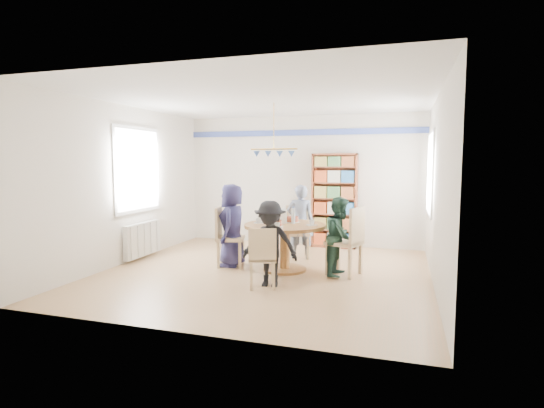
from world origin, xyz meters
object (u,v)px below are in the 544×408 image
at_px(person_far, 300,222).
at_px(person_near, 270,244).
at_px(chair_right, 349,238).
at_px(bookshelf, 334,201).
at_px(person_left, 232,225).
at_px(person_right, 340,236).
at_px(radiator, 143,239).
at_px(chair_left, 226,234).
at_px(dining_table, 285,236).
at_px(chair_near, 262,255).
at_px(chair_far, 297,229).

distance_m(person_far, person_near, 1.81).
distance_m(chair_right, bookshelf, 2.22).
height_order(person_left, person_right, person_left).
xyz_separation_m(radiator, person_near, (2.72, -0.96, 0.25)).
distance_m(chair_left, person_right, 1.91).
xyz_separation_m(dining_table, chair_left, (-1.02, -0.02, -0.01)).
relative_size(chair_near, person_left, 0.62).
distance_m(chair_right, chair_near, 1.48).
relative_size(radiator, bookshelf, 0.52).
relative_size(person_left, person_far, 1.03).
height_order(chair_left, person_far, person_far).
distance_m(chair_far, person_left, 1.34).
distance_m(person_near, bookshelf, 3.05).
bearing_deg(chair_far, chair_near, -89.39).
bearing_deg(chair_right, bookshelf, 105.00).
xyz_separation_m(person_far, bookshelf, (0.43, 1.19, 0.27)).
distance_m(radiator, person_right, 3.58).
bearing_deg(bookshelf, person_near, -98.07).
distance_m(dining_table, person_far, 0.92).
bearing_deg(dining_table, chair_near, -91.53).
height_order(person_right, person_far, person_far).
bearing_deg(dining_table, chair_far, 92.78).
relative_size(dining_table, bookshelf, 0.68).
relative_size(chair_near, bookshelf, 0.44).
distance_m(chair_left, person_far, 1.41).
relative_size(dining_table, chair_left, 1.31).
distance_m(chair_near, person_right, 1.39).
xyz_separation_m(chair_far, person_right, (0.94, -1.06, 0.09)).
xyz_separation_m(dining_table, chair_far, (-0.05, 1.04, -0.04)).
height_order(radiator, person_right, person_right).
xyz_separation_m(radiator, person_left, (1.76, -0.03, 0.34)).
xyz_separation_m(chair_left, chair_near, (0.99, -1.04, -0.08)).
bearing_deg(radiator, dining_table, -1.37).
distance_m(radiator, chair_right, 3.72).
xyz_separation_m(dining_table, person_left, (-0.92, 0.03, 0.13)).
bearing_deg(person_near, chair_right, 37.11).
relative_size(chair_left, bookshelf, 0.52).
relative_size(chair_right, chair_far, 1.13).
bearing_deg(person_far, radiator, 3.79).
bearing_deg(chair_near, person_far, 88.21).
distance_m(chair_left, bookshelf, 2.62).
distance_m(chair_right, person_left, 1.95).
bearing_deg(person_far, dining_table, 74.41).
height_order(chair_left, chair_right, chair_right).
height_order(person_right, person_near, person_right).
xyz_separation_m(person_near, bookshelf, (0.43, 3.00, 0.34)).
xyz_separation_m(person_left, person_right, (1.81, -0.06, -0.08)).
bearing_deg(person_right, person_left, 92.89).
height_order(chair_far, chair_near, chair_far).
bearing_deg(radiator, person_far, 17.28).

